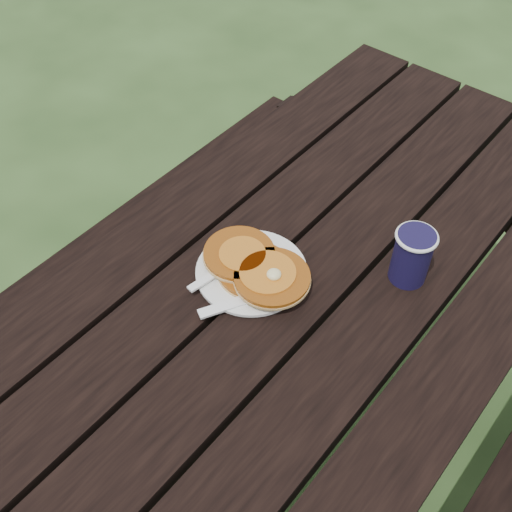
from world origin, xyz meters
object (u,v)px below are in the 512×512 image
Objects in this scene: coffee_cup at (412,254)px; pancake_stack at (256,267)px; picnic_table at (260,426)px; plate at (252,272)px.

pancake_stack is at bearing -140.61° from coffee_cup.
pancake_stack is (-0.08, 0.08, 0.41)m from picnic_table.
pancake_stack is 1.97× the size of coffee_cup.
coffee_cup reaches higher than picnic_table.
pancake_stack is at bearing 134.05° from picnic_table.
plate is 1.82× the size of coffee_cup.
pancake_stack reaches higher than plate.
picnic_table is at bearing -45.95° from pancake_stack.
coffee_cup is at bearing 39.39° from pancake_stack.
pancake_stack reaches higher than picnic_table.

